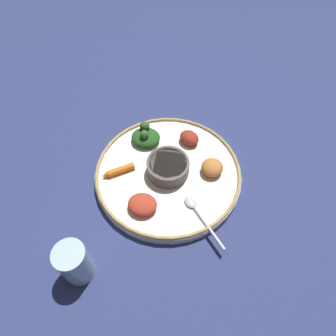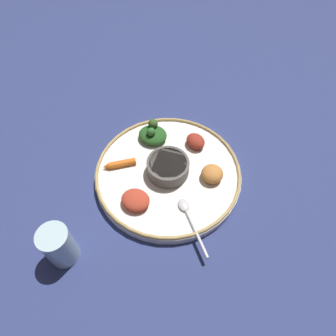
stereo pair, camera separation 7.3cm
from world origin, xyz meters
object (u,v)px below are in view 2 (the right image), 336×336
at_px(center_bowl, 168,167).
at_px(greens_pile, 153,133).
at_px(drinking_glass, 60,247).
at_px(carrot_near_spoon, 120,164).
at_px(spoon, 189,217).

xyz_separation_m(center_bowl, greens_pile, (-0.06, -0.10, -0.00)).
bearing_deg(greens_pile, drinking_glass, 9.86).
bearing_deg(carrot_near_spoon, spoon, 89.35).
distance_m(spoon, carrot_near_spoon, 0.22).
distance_m(carrot_near_spoon, drinking_glass, 0.24).
bearing_deg(center_bowl, greens_pile, -119.94).
relative_size(spoon, carrot_near_spoon, 1.80).
xyz_separation_m(spoon, carrot_near_spoon, (-0.00, -0.22, 0.00)).
bearing_deg(drinking_glass, greens_pile, -170.14).
bearing_deg(carrot_near_spoon, center_bowl, 121.63).
xyz_separation_m(greens_pile, carrot_near_spoon, (0.12, -0.00, -0.01)).
relative_size(carrot_near_spoon, drinking_glass, 0.74).
xyz_separation_m(spoon, greens_pile, (-0.12, -0.21, 0.01)).
xyz_separation_m(spoon, drinking_glass, (0.23, -0.15, 0.02)).
distance_m(greens_pile, carrot_near_spoon, 0.12).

